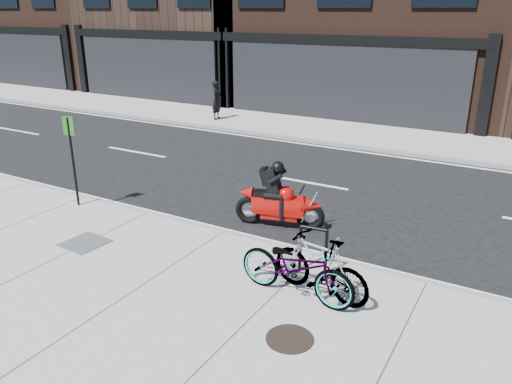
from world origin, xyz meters
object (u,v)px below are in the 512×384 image
Objects in this scene: pedestrian at (217,100)px; bicycle_rear at (320,266)px; bicycle_front at (297,267)px; utility_grate at (85,243)px; manhole_cover at (290,339)px; sign_post at (72,153)px; bike_rack at (313,246)px; motorcycle at (283,201)px.

bicycle_rear is at bearing -148.93° from pedestrian.
utility_grate is (-4.33, -0.32, -0.50)m from bicycle_front.
manhole_cover is 0.88× the size of utility_grate.
bicycle_front reaches higher than utility_grate.
sign_post is (-6.31, 0.81, 0.71)m from bicycle_rear.
motorcycle is (-1.43, 1.71, -0.04)m from bike_rack.
manhole_cover is (0.10, -1.23, -0.50)m from bicycle_rear.
pedestrian reaches higher than utility_grate.
pedestrian is 2.34× the size of manhole_cover.
motorcycle is at bearing 118.36° from manhole_cover.
bicycle_front is 2.96m from motorcycle.
bicycle_rear is 2.95m from motorcycle.
bicycle_rear is 0.89× the size of motorcycle.
motorcycle is 4.80m from sign_post.
bicycle_rear is 2.26× the size of utility_grate.
manhole_cover is 6.84m from sign_post.
motorcycle is at bearing -132.18° from bicycle_rear.
manhole_cover is (0.49, -1.85, -0.49)m from bike_rack.
motorcycle is at bearing 45.49° from utility_grate.
manhole_cover is at bearing 14.40° from bicycle_rear.
bike_rack is 1.97m from manhole_cover.
bike_rack is at bearing 104.83° from manhole_cover.
motorcycle is (-1.82, 2.32, -0.05)m from bicycle_rear.
manhole_cover is at bearing -76.04° from motorcycle.
bike_rack is 0.72m from bicycle_rear.
bicycle_rear is 1.34m from manhole_cover.
bike_rack is 0.50× the size of bicycle_rear.
bicycle_front is 0.37m from bicycle_rear.
bike_rack is 5.97m from sign_post.
motorcycle is 0.93× the size of sign_post.
motorcycle reaches higher than manhole_cover.
sign_post reaches higher than bicycle_front.
bicycle_rear is at bearing -66.33° from motorcycle.
pedestrian reaches higher than motorcycle.
motorcycle reaches higher than utility_grate.
bike_rack is 0.55× the size of pedestrian.
utility_grate is 0.37× the size of sign_post.
sign_post reaches higher than bicycle_rear.
bicycle_front is 6.14m from sign_post.
manhole_cover is 4.78m from utility_grate.
bike_rack reaches higher than utility_grate.
utility_grate is (4.29, -10.86, -0.76)m from pedestrian.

